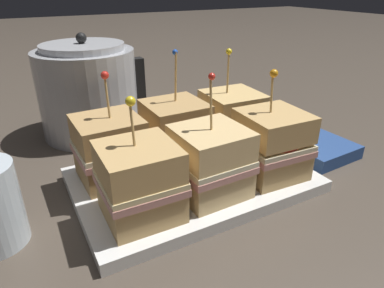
{
  "coord_description": "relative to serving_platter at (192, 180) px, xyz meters",
  "views": [
    {
      "loc": [
        -0.22,
        -0.4,
        0.29
      ],
      "look_at": [
        0.0,
        0.0,
        0.07
      ],
      "focal_mm": 32.0,
      "sensor_mm": 36.0,
      "label": 1
    }
  ],
  "objects": [
    {
      "name": "ground_plane",
      "position": [
        0.0,
        0.0,
        -0.01
      ],
      "size": [
        6.0,
        6.0,
        0.0
      ],
      "primitive_type": "plane",
      "color": "#4C4238"
    },
    {
      "name": "serving_platter",
      "position": [
        0.0,
        0.0,
        0.0
      ],
      "size": [
        0.35,
        0.24,
        0.02
      ],
      "color": "white",
      "rests_on": "ground_plane"
    },
    {
      "name": "sandwich_front_left",
      "position": [
        -0.1,
        -0.05,
        0.06
      ],
      "size": [
        0.1,
        0.1,
        0.16
      ],
      "color": "tan",
      "rests_on": "serving_platter"
    },
    {
      "name": "sandwich_front_center",
      "position": [
        -0.0,
        -0.05,
        0.06
      ],
      "size": [
        0.1,
        0.1,
        0.17
      ],
      "color": "#DBB77A",
      "rests_on": "serving_platter"
    },
    {
      "name": "sandwich_front_right",
      "position": [
        0.11,
        -0.05,
        0.06
      ],
      "size": [
        0.1,
        0.1,
        0.16
      ],
      "color": "tan",
      "rests_on": "serving_platter"
    },
    {
      "name": "sandwich_back_left",
      "position": [
        -0.11,
        0.05,
        0.06
      ],
      "size": [
        0.1,
        0.1,
        0.16
      ],
      "color": "tan",
      "rests_on": "serving_platter"
    },
    {
      "name": "sandwich_back_center",
      "position": [
        -0.0,
        0.06,
        0.06
      ],
      "size": [
        0.1,
        0.1,
        0.18
      ],
      "color": "tan",
      "rests_on": "serving_platter"
    },
    {
      "name": "sandwich_back_right",
      "position": [
        0.11,
        0.05,
        0.06
      ],
      "size": [
        0.1,
        0.1,
        0.17
      ],
      "color": "tan",
      "rests_on": "serving_platter"
    },
    {
      "name": "kettle_steel",
      "position": [
        -0.08,
        0.28,
        0.08
      ],
      "size": [
        0.21,
        0.19,
        0.2
      ],
      "color": "#B7BABF",
      "rests_on": "ground_plane"
    },
    {
      "name": "napkin_stack",
      "position": [
        0.25,
        -0.02,
        0.0
      ],
      "size": [
        0.11,
        0.11,
        0.02
      ],
      "color": "navy",
      "rests_on": "ground_plane"
    }
  ]
}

